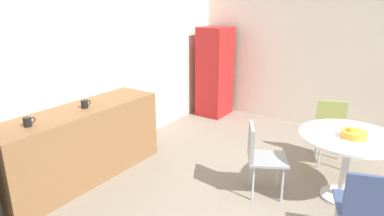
{
  "coord_description": "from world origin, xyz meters",
  "views": [
    {
      "loc": [
        -2.86,
        -0.55,
        2.12
      ],
      "look_at": [
        0.16,
        1.47,
        0.95
      ],
      "focal_mm": 31.4,
      "sensor_mm": 36.0,
      "label": 1
    }
  ],
  "objects_px": {
    "round_table": "(348,148)",
    "mug_green": "(85,104)",
    "chair_navy": "(365,204)",
    "fruit_bowl": "(354,134)",
    "locker_cabinet": "(215,72)",
    "chair_gray": "(259,152)",
    "chair_olive": "(332,125)",
    "mug_white": "(28,122)"
  },
  "relations": [
    {
      "from": "chair_navy",
      "to": "mug_green",
      "type": "relative_size",
      "value": 6.43
    },
    {
      "from": "locker_cabinet",
      "to": "chair_olive",
      "type": "xyz_separation_m",
      "value": [
        -0.86,
        -2.32,
        -0.31
      ]
    },
    {
      "from": "mug_white",
      "to": "round_table",
      "type": "bearing_deg",
      "value": -54.26
    },
    {
      "from": "chair_navy",
      "to": "mug_white",
      "type": "height_order",
      "value": "mug_white"
    },
    {
      "from": "chair_gray",
      "to": "mug_white",
      "type": "distance_m",
      "value": 2.45
    },
    {
      "from": "chair_navy",
      "to": "fruit_bowl",
      "type": "distance_m",
      "value": 0.93
    },
    {
      "from": "chair_olive",
      "to": "mug_green",
      "type": "xyz_separation_m",
      "value": [
        -2.1,
        2.38,
        0.43
      ]
    },
    {
      "from": "locker_cabinet",
      "to": "chair_olive",
      "type": "relative_size",
      "value": 2.0
    },
    {
      "from": "mug_green",
      "to": "chair_olive",
      "type": "bearing_deg",
      "value": -48.59
    },
    {
      "from": "chair_gray",
      "to": "mug_white",
      "type": "bearing_deg",
      "value": 128.67
    },
    {
      "from": "round_table",
      "to": "mug_green",
      "type": "xyz_separation_m",
      "value": [
        -1.23,
        2.73,
        0.34
      ]
    },
    {
      "from": "fruit_bowl",
      "to": "mug_white",
      "type": "height_order",
      "value": "mug_white"
    },
    {
      "from": "chair_gray",
      "to": "mug_green",
      "type": "xyz_separation_m",
      "value": [
        -0.78,
        1.9,
        0.43
      ]
    },
    {
      "from": "mug_green",
      "to": "mug_white",
      "type": "bearing_deg",
      "value": -178.88
    },
    {
      "from": "round_table",
      "to": "mug_white",
      "type": "relative_size",
      "value": 8.09
    },
    {
      "from": "round_table",
      "to": "mug_green",
      "type": "height_order",
      "value": "mug_green"
    },
    {
      "from": "chair_navy",
      "to": "chair_olive",
      "type": "bearing_deg",
      "value": 20.06
    },
    {
      "from": "chair_olive",
      "to": "chair_gray",
      "type": "xyz_separation_m",
      "value": [
        -1.32,
        0.48,
        0.0
      ]
    },
    {
      "from": "chair_navy",
      "to": "fruit_bowl",
      "type": "height_order",
      "value": "fruit_bowl"
    },
    {
      "from": "chair_navy",
      "to": "mug_green",
      "type": "height_order",
      "value": "mug_green"
    },
    {
      "from": "locker_cabinet",
      "to": "fruit_bowl",
      "type": "height_order",
      "value": "locker_cabinet"
    },
    {
      "from": "round_table",
      "to": "chair_olive",
      "type": "xyz_separation_m",
      "value": [
        0.87,
        0.35,
        -0.08
      ]
    },
    {
      "from": "chair_gray",
      "to": "mug_green",
      "type": "height_order",
      "value": "mug_green"
    },
    {
      "from": "round_table",
      "to": "fruit_bowl",
      "type": "bearing_deg",
      "value": -140.21
    },
    {
      "from": "mug_white",
      "to": "mug_green",
      "type": "height_order",
      "value": "same"
    },
    {
      "from": "chair_olive",
      "to": "mug_white",
      "type": "xyz_separation_m",
      "value": [
        -2.83,
        2.37,
        0.43
      ]
    },
    {
      "from": "fruit_bowl",
      "to": "locker_cabinet",
      "type": "bearing_deg",
      "value": 56.58
    },
    {
      "from": "locker_cabinet",
      "to": "chair_navy",
      "type": "height_order",
      "value": "locker_cabinet"
    },
    {
      "from": "round_table",
      "to": "mug_green",
      "type": "relative_size",
      "value": 8.09
    },
    {
      "from": "fruit_bowl",
      "to": "mug_white",
      "type": "distance_m",
      "value": 3.35
    },
    {
      "from": "chair_navy",
      "to": "round_table",
      "type": "bearing_deg",
      "value": 18.5
    },
    {
      "from": "round_table",
      "to": "chair_gray",
      "type": "xyz_separation_m",
      "value": [
        -0.44,
        0.83,
        -0.08
      ]
    },
    {
      "from": "chair_gray",
      "to": "fruit_bowl",
      "type": "distance_m",
      "value": 0.99
    },
    {
      "from": "locker_cabinet",
      "to": "mug_green",
      "type": "xyz_separation_m",
      "value": [
        -2.96,
        0.06,
        0.12
      ]
    },
    {
      "from": "locker_cabinet",
      "to": "mug_green",
      "type": "relative_size",
      "value": 12.87
    },
    {
      "from": "locker_cabinet",
      "to": "chair_navy",
      "type": "bearing_deg",
      "value": -131.59
    },
    {
      "from": "locker_cabinet",
      "to": "chair_olive",
      "type": "bearing_deg",
      "value": -110.45
    },
    {
      "from": "chair_gray",
      "to": "fruit_bowl",
      "type": "xyz_separation_m",
      "value": [
        0.4,
        -0.87,
        0.27
      ]
    },
    {
      "from": "chair_gray",
      "to": "mug_green",
      "type": "relative_size",
      "value": 6.43
    },
    {
      "from": "round_table",
      "to": "mug_white",
      "type": "bearing_deg",
      "value": 125.74
    },
    {
      "from": "chair_olive",
      "to": "mug_green",
      "type": "distance_m",
      "value": 3.2
    },
    {
      "from": "fruit_bowl",
      "to": "chair_navy",
      "type": "bearing_deg",
      "value": -162.85
    }
  ]
}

